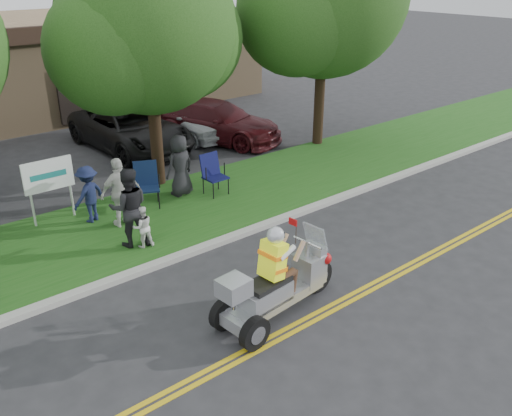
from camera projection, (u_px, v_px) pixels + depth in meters
ground at (318, 295)px, 11.00m from camera, size 120.00×120.00×0.00m
centerline_near at (339, 308)px, 10.58m from camera, size 60.00×0.10×0.01m
centerline_far at (333, 304)px, 10.70m from camera, size 60.00×0.10×0.01m
curb at (228, 238)px, 13.12m from camera, size 60.00×0.25×0.12m
grass_verge at (181, 210)px, 14.64m from camera, size 60.00×4.00×0.10m
commercial_building at (55, 62)px, 24.69m from camera, size 18.00×8.20×4.00m
tree_mid at (149, 32)px, 14.57m from camera, size 5.88×4.80×7.05m
tree_right at (325, 0)px, 17.93m from camera, size 6.86×5.60×8.07m
business_sign at (49, 179)px, 13.46m from camera, size 1.25×0.06×1.75m
trike_scooter at (276, 286)px, 10.08m from camera, size 2.92×1.02×1.91m
lawn_chair_a at (146, 181)px, 14.58m from camera, size 0.85×0.86×1.20m
lawn_chair_b at (213, 171)px, 15.34m from camera, size 0.62×0.64×1.16m
spectator_adult_mid at (129, 208)px, 12.38m from camera, size 1.11×0.99×1.89m
spectator_adult_right at (121, 192)px, 13.35m from camera, size 1.04×0.44×1.77m
spectator_chair_a at (88, 194)px, 13.61m from camera, size 1.09×0.88×1.48m
spectator_chair_b at (180, 165)px, 15.14m from camera, size 0.92×0.67×1.75m
child_right at (142, 227)px, 12.46m from camera, size 0.55×0.47×1.01m
parked_car_mid at (130, 129)px, 19.23m from camera, size 2.81×5.59×1.52m
parked_car_right at (217, 121)px, 20.21m from camera, size 3.87×5.46×1.47m
parked_car_far_right at (189, 118)px, 20.72m from camera, size 1.83×4.28×1.44m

